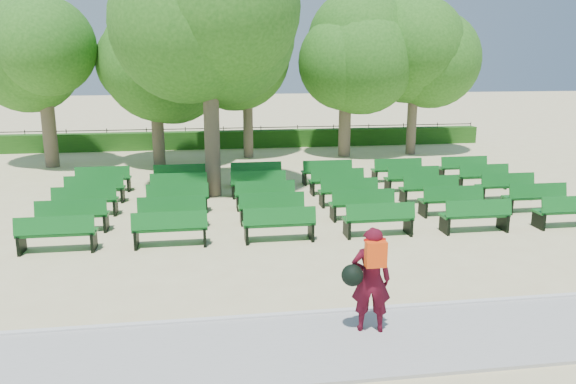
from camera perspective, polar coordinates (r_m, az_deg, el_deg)
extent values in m
plane|color=beige|center=(16.37, -0.95, -2.96)|extent=(120.00, 120.00, 0.00)
cube|color=#A7A6A2|center=(9.59, 5.25, -15.18)|extent=(30.00, 2.20, 0.06)
cube|color=silver|center=(10.58, 3.73, -12.17)|extent=(30.00, 0.12, 0.10)
cube|color=#205114|center=(29.93, -4.60, 5.38)|extent=(26.00, 0.70, 0.90)
cube|color=#10601D|center=(17.81, 1.89, -0.07)|extent=(1.89, 0.65, 0.06)
cube|color=#10601D|center=(17.54, 2.03, 0.59)|extent=(1.86, 0.27, 0.43)
cylinder|color=brown|center=(19.21, -7.70, 4.92)|extent=(0.52, 0.52, 3.63)
ellipsoid|color=#2F6D1D|center=(19.01, -8.04, 15.17)|extent=(5.84, 5.84, 5.25)
imported|color=#490A18|center=(9.67, 8.43, -8.80)|extent=(0.75, 0.57, 1.84)
cube|color=#FD440D|center=(9.30, 8.91, -6.26)|extent=(0.34, 0.17, 0.43)
sphere|color=black|center=(9.48, 6.55, -8.41)|extent=(0.37, 0.37, 0.37)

